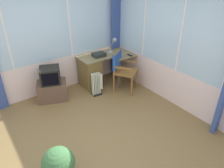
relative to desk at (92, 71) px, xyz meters
name	(u,v)px	position (x,y,z in m)	size (l,w,h in m)	color
ground	(94,141)	(-1.02, -1.69, -0.44)	(5.08, 5.05, 0.06)	olive
north_window_panel	(41,37)	(-1.02, 0.36, 0.94)	(4.08, 0.07, 2.71)	silver
east_window_panel	(180,44)	(1.06, -1.69, 0.94)	(0.07, 4.05, 2.71)	silver
curtain_corner	(117,27)	(0.93, 0.23, 0.89)	(0.31, 0.07, 2.61)	#3A4F94
desk	(92,71)	(0.00, 0.00, 0.00)	(1.30, 0.84, 0.76)	olive
desk_lamp	(114,43)	(0.66, -0.02, 0.60)	(0.23, 0.20, 0.38)	#B2B7BC
tv_remote	(130,55)	(0.83, -0.44, 0.36)	(0.04, 0.15, 0.02)	black
paper_tray	(99,55)	(0.19, -0.04, 0.40)	(0.30, 0.23, 0.09)	#252926
wooden_armchair	(121,66)	(0.46, -0.57, 0.21)	(0.67, 0.67, 0.97)	#905F2B
tv_on_stand	(52,86)	(-1.07, -0.01, -0.06)	(0.76, 0.65, 0.79)	brown
space_heater	(97,84)	(-0.14, -0.44, -0.13)	(0.27, 0.19, 0.56)	silver
potted_plant	(59,164)	(-1.82, -2.08, -0.12)	(0.47, 0.47, 0.54)	#3F5054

